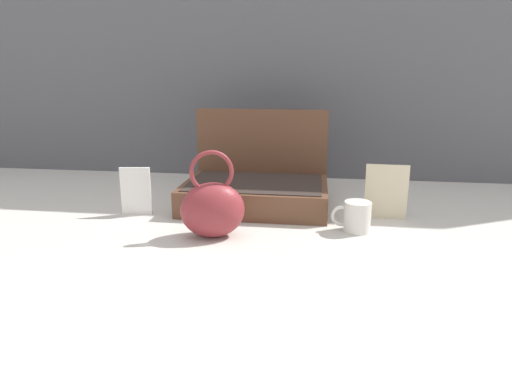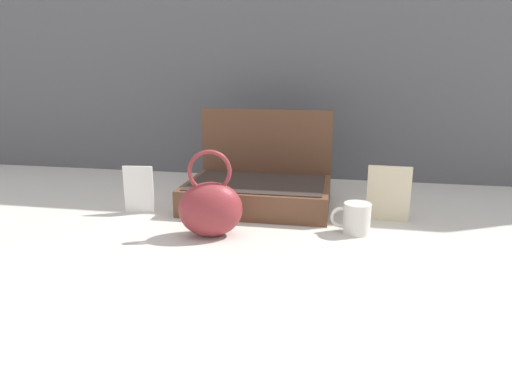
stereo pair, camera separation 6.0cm
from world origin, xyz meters
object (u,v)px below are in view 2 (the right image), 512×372
at_px(coffee_mug, 356,218).
at_px(poster_card_right, 388,194).
at_px(teal_pouch_handbag, 211,208).
at_px(info_card_left, 139,190).
at_px(open_suitcase, 259,185).

xyz_separation_m(coffee_mug, poster_card_right, (0.09, 0.12, 0.04)).
bearing_deg(teal_pouch_handbag, coffee_mug, 14.04).
height_order(teal_pouch_handbag, info_card_left, teal_pouch_handbag).
height_order(open_suitcase, poster_card_right, open_suitcase).
bearing_deg(info_card_left, coffee_mug, -12.19).
relative_size(teal_pouch_handbag, info_card_left, 1.58).
relative_size(teal_pouch_handbag, poster_card_right, 1.43).
relative_size(open_suitcase, coffee_mug, 4.24).
bearing_deg(coffee_mug, info_card_left, 174.85).
bearing_deg(info_card_left, teal_pouch_handbag, -36.25).
bearing_deg(poster_card_right, info_card_left, -172.13).
height_order(info_card_left, poster_card_right, poster_card_right).
distance_m(open_suitcase, teal_pouch_handbag, 0.32).
distance_m(info_card_left, poster_card_right, 0.74).
relative_size(open_suitcase, info_card_left, 3.08).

